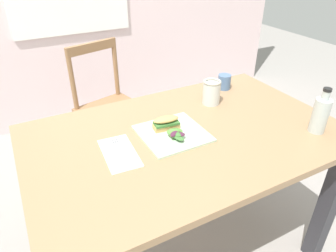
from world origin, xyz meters
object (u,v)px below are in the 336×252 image
(mason_jar_iced_tea, at_px, (211,93))
(fork_on_napkin, at_px, (118,150))
(dining_table, at_px, (186,157))
(cup_extra_side, at_px, (224,82))
(bottle_cold_brew, at_px, (320,117))
(chair_wooden_far, at_px, (109,108))
(plate_lunch, at_px, (173,133))
(sandwich_half_front, at_px, (166,123))

(mason_jar_iced_tea, bearing_deg, fork_on_napkin, -162.94)
(dining_table, relative_size, fork_on_napkin, 7.09)
(cup_extra_side, bearing_deg, bottle_cold_brew, -81.72)
(mason_jar_iced_tea, height_order, cup_extra_side, mason_jar_iced_tea)
(chair_wooden_far, relative_size, plate_lunch, 3.32)
(fork_on_napkin, distance_m, bottle_cold_brew, 0.83)
(dining_table, height_order, bottle_cold_brew, bottle_cold_brew)
(plate_lunch, xyz_separation_m, bottle_cold_brew, (0.55, -0.26, 0.07))
(chair_wooden_far, relative_size, mason_jar_iced_tea, 7.21)
(fork_on_napkin, xyz_separation_m, bottle_cold_brew, (0.79, -0.26, 0.06))
(dining_table, height_order, chair_wooden_far, chair_wooden_far)
(dining_table, distance_m, chair_wooden_far, 0.94)
(bottle_cold_brew, distance_m, cup_extra_side, 0.55)
(dining_table, relative_size, cup_extra_side, 16.79)
(dining_table, xyz_separation_m, plate_lunch, (-0.06, 0.02, 0.13))
(fork_on_napkin, height_order, cup_extra_side, cup_extra_side)
(chair_wooden_far, height_order, cup_extra_side, chair_wooden_far)
(sandwich_half_front, relative_size, mason_jar_iced_tea, 0.96)
(chair_wooden_far, xyz_separation_m, plate_lunch, (-0.00, -0.90, 0.30))
(plate_lunch, relative_size, bottle_cold_brew, 1.33)
(plate_lunch, xyz_separation_m, fork_on_napkin, (-0.24, -0.00, 0.00))
(sandwich_half_front, xyz_separation_m, mason_jar_iced_tea, (0.31, 0.12, 0.02))
(mason_jar_iced_tea, bearing_deg, plate_lunch, -151.93)
(plate_lunch, height_order, sandwich_half_front, sandwich_half_front)
(dining_table, distance_m, bottle_cold_brew, 0.58)
(fork_on_napkin, bearing_deg, chair_wooden_far, 75.04)
(chair_wooden_far, bearing_deg, mason_jar_iced_tea, -67.59)
(plate_lunch, xyz_separation_m, mason_jar_iced_tea, (0.31, 0.16, 0.05))
(fork_on_napkin, xyz_separation_m, mason_jar_iced_tea, (0.55, 0.17, 0.05))
(chair_wooden_far, relative_size, sandwich_half_front, 7.50)
(chair_wooden_far, distance_m, mason_jar_iced_tea, 0.87)
(chair_wooden_far, distance_m, sandwich_half_front, 0.92)
(sandwich_half_front, bearing_deg, bottle_cold_brew, -28.49)
(plate_lunch, distance_m, sandwich_half_front, 0.05)
(sandwich_half_front, distance_m, bottle_cold_brew, 0.64)
(dining_table, xyz_separation_m, sandwich_half_front, (-0.07, 0.06, 0.16))
(dining_table, xyz_separation_m, fork_on_napkin, (-0.30, 0.01, 0.13))
(plate_lunch, relative_size, mason_jar_iced_tea, 2.17)
(sandwich_half_front, relative_size, fork_on_napkin, 0.62)
(chair_wooden_far, height_order, plate_lunch, chair_wooden_far)
(mason_jar_iced_tea, bearing_deg, cup_extra_side, 34.38)
(fork_on_napkin, distance_m, cup_extra_side, 0.77)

